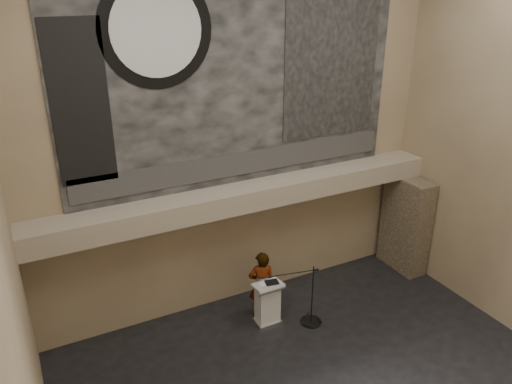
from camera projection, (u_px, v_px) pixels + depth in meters
wall_back at (240, 138)px, 11.45m from camera, size 10.00×0.02×8.50m
wall_left at (11, 279)px, 6.08m from camera, size 0.02×8.00×8.50m
soffit at (248, 196)px, 11.63m from camera, size 10.00×0.80×0.50m
sprinkler_left at (185, 221)px, 11.03m from camera, size 0.04×0.04×0.06m
sprinkler_right at (317, 193)px, 12.50m from camera, size 0.04×0.04×0.06m
banner at (240, 74)px, 10.85m from camera, size 8.00×0.05×5.00m
banner_text_strip at (242, 163)px, 11.62m from camera, size 7.76×0.02×0.55m
banner_clock_rim at (156, 30)px, 9.67m from camera, size 2.30×0.02×2.30m
banner_clock_face at (157, 30)px, 9.65m from camera, size 1.84×0.02×1.84m
banner_building_print at (332, 62)px, 11.79m from camera, size 2.60×0.02×3.60m
banner_brick_print at (80, 105)px, 9.51m from camera, size 1.10×0.02×3.20m
stone_pier at (406, 224)px, 13.85m from camera, size 0.60×1.40×2.70m
lectern at (267, 303)px, 11.78m from camera, size 0.67×0.48×1.13m
binder at (272, 283)px, 11.57m from camera, size 0.35×0.30×0.04m
papers at (265, 285)px, 11.50m from camera, size 0.22×0.30×0.00m
speaker_person at (261, 285)px, 11.92m from camera, size 0.73×0.58×1.75m
mic_stand at (309, 314)px, 11.91m from camera, size 1.55×0.55×1.56m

